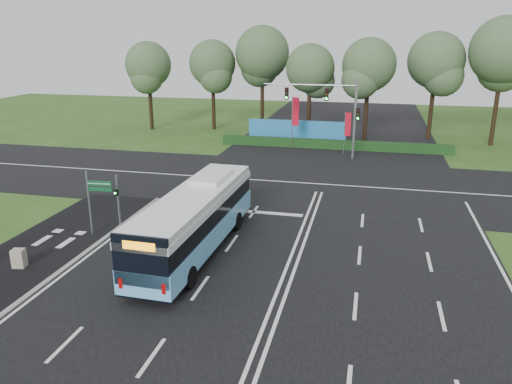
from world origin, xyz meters
TOP-DOWN VIEW (x-y plane):
  - ground at (0.00, 0.00)m, footprint 120.00×120.00m
  - road_main at (0.00, 0.00)m, footprint 20.00×120.00m
  - road_cross at (0.00, 12.00)m, footprint 120.00×14.00m
  - bike_path at (-12.50, -3.00)m, footprint 5.00×18.00m
  - kerb_strip at (-10.10, -3.00)m, footprint 0.25×18.00m
  - city_bus at (-4.78, -1.30)m, footprint 2.78×11.83m
  - pedestrian_signal at (-10.20, 0.91)m, footprint 0.28×0.40m
  - street_sign at (-10.76, -0.54)m, footprint 1.41×0.21m
  - utility_cabinet at (-12.24, -5.01)m, footprint 0.64×0.57m
  - banner_flag_left at (-3.74, 23.64)m, footprint 0.71×0.29m
  - banner_flag_mid at (1.30, 22.18)m, footprint 0.57×0.17m
  - traffic_light_gantry at (0.21, 20.50)m, footprint 8.41×0.28m
  - hedge at (0.00, 24.50)m, footprint 22.00×1.20m
  - blue_hoarding at (-4.00, 27.00)m, footprint 10.00×0.30m
  - eucalyptus_row at (6.07, 31.12)m, footprint 54.84×9.55m

SIDE VIEW (x-z plane):
  - ground at x=0.00m, z-range 0.00..0.00m
  - road_main at x=0.00m, z-range 0.00..0.04m
  - road_cross at x=0.00m, z-range 0.00..0.05m
  - bike_path at x=-12.50m, z-range 0.00..0.06m
  - kerb_strip at x=-10.10m, z-range 0.00..0.12m
  - hedge at x=0.00m, z-range 0.00..0.80m
  - utility_cabinet at x=-12.24m, z-range 0.00..0.94m
  - blue_hoarding at x=-4.00m, z-range 0.00..2.20m
  - pedestrian_signal at x=-10.20m, z-range 0.14..3.19m
  - city_bus at x=-4.78m, z-range 0.01..3.39m
  - street_sign at x=-10.76m, z-range 0.50..4.11m
  - banner_flag_mid at x=1.30m, z-range 0.62..4.57m
  - banner_flag_left at x=-3.74m, z-range 0.74..5.79m
  - traffic_light_gantry at x=0.21m, z-range 1.16..8.16m
  - eucalyptus_row at x=6.07m, z-range 2.12..14.45m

